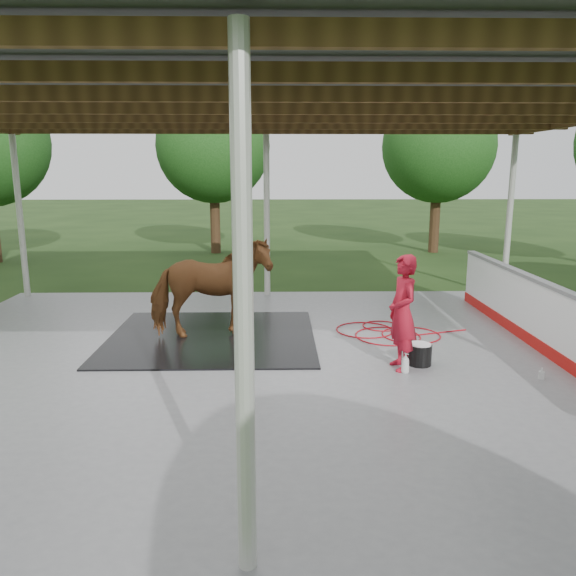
{
  "coord_description": "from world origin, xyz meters",
  "views": [
    {
      "loc": [
        0.23,
        -8.42,
        2.98
      ],
      "look_at": [
        0.4,
        0.2,
        1.16
      ],
      "focal_mm": 35.0,
      "sensor_mm": 36.0,
      "label": 1
    }
  ],
  "objects_px": {
    "handler": "(402,313)",
    "wash_bucket": "(420,354)",
    "dasher_board": "(555,325)",
    "horse": "(211,288)"
  },
  "relations": [
    {
      "from": "handler",
      "to": "wash_bucket",
      "type": "relative_size",
      "value": 4.77
    },
    {
      "from": "handler",
      "to": "wash_bucket",
      "type": "height_order",
      "value": "handler"
    },
    {
      "from": "handler",
      "to": "wash_bucket",
      "type": "distance_m",
      "value": 0.78
    },
    {
      "from": "dasher_board",
      "to": "handler",
      "type": "bearing_deg",
      "value": -170.13
    },
    {
      "from": "wash_bucket",
      "to": "handler",
      "type": "bearing_deg",
      "value": -154.4
    },
    {
      "from": "handler",
      "to": "horse",
      "type": "bearing_deg",
      "value": -128.68
    },
    {
      "from": "horse",
      "to": "handler",
      "type": "relative_size",
      "value": 1.19
    },
    {
      "from": "dasher_board",
      "to": "wash_bucket",
      "type": "distance_m",
      "value": 2.24
    },
    {
      "from": "handler",
      "to": "wash_bucket",
      "type": "xyz_separation_m",
      "value": [
        0.33,
        0.16,
        -0.69
      ]
    },
    {
      "from": "wash_bucket",
      "to": "dasher_board",
      "type": "bearing_deg",
      "value": 7.3
    }
  ]
}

